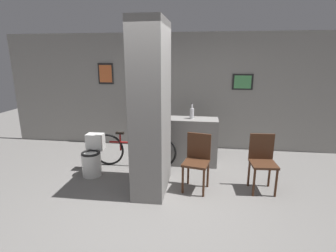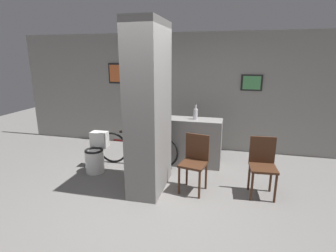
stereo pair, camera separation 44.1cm
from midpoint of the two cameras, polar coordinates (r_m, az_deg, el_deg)
ground_plane at (r=4.00m, az=-6.61°, el=-16.64°), size 14.00×14.00×0.00m
wall_back at (r=6.04m, az=-0.73°, el=7.44°), size 8.00×0.09×2.60m
pillar_center at (r=3.99m, az=-6.84°, el=3.47°), size 0.50×0.99×2.60m
counter_shelf at (r=5.18m, az=1.98°, el=-3.36°), size 1.14×0.44×0.92m
toilet at (r=5.01m, az=-18.58°, el=-6.63°), size 0.34×0.50×0.71m
chair_near_pillar at (r=4.20m, az=3.35°, el=-7.22°), size 0.45×0.45×0.90m
chair_by_doorway at (r=4.35m, az=17.15°, el=-7.07°), size 0.41×0.41×0.90m
bicycle at (r=5.14m, az=-9.93°, el=-5.24°), size 1.67×0.42×0.69m
bottle_tall at (r=5.03m, az=2.73°, el=2.86°), size 0.08×0.08×0.31m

